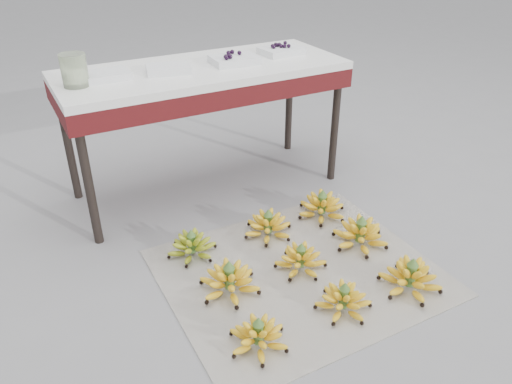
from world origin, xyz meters
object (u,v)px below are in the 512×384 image
tray_right (234,60)px  glass_jar (74,70)px  bunch_front_center (343,300)px  bunch_mid_left (229,281)px  tray_far_left (106,75)px  bunch_front_left (258,336)px  tray_far_right (281,50)px  bunch_back_left (192,246)px  bunch_back_right (322,207)px  newspaper_mat (299,272)px  bunch_back_center (268,226)px  bunch_front_right (410,278)px  bunch_mid_center (301,260)px  tray_left (168,69)px  vendor_table (203,82)px  bunch_mid_right (360,234)px

tray_right → glass_jar: size_ratio=1.68×
bunch_front_center → bunch_mid_left: bearing=131.6°
tray_far_left → glass_jar: bearing=-161.9°
bunch_front_left → glass_jar: 1.52m
tray_far_right → bunch_back_left: bearing=-144.2°
bunch_mid_left → bunch_back_right: (0.74, 0.33, -0.00)m
newspaper_mat → bunch_mid_left: bearing=174.2°
newspaper_mat → bunch_back_center: 0.35m
bunch_front_right → bunch_mid_center: 0.51m
bunch_front_right → glass_jar: 1.86m
tray_left → tray_right: bearing=-1.9°
bunch_back_center → vendor_table: vendor_table is taller
tray_far_left → glass_jar: size_ratio=1.52×
bunch_front_left → bunch_mid_left: (0.04, 0.35, 0.01)m
bunch_front_left → tray_far_left: size_ratio=1.10×
bunch_back_left → tray_left: tray_left is taller
newspaper_mat → bunch_front_right: bunch_front_right is taller
bunch_mid_center → glass_jar: size_ratio=2.04×
tray_left → tray_far_right: bearing=3.5°
bunch_mid_left → bunch_mid_center: size_ratio=0.99×
bunch_back_center → tray_right: (0.12, 0.60, 0.73)m
bunch_mid_right → vendor_table: 1.20m
bunch_front_right → vendor_table: bearing=110.8°
tray_right → newspaper_mat: bearing=-98.4°
bunch_mid_center → bunch_back_center: bunch_back_center is taller
newspaper_mat → bunch_mid_right: 0.41m
bunch_front_left → tray_far_left: 1.51m
bunch_mid_center → tray_far_left: 1.35m
bunch_mid_left → tray_right: bearing=70.3°
bunch_mid_right → tray_far_right: tray_far_right is taller
tray_far_right → bunch_front_right: bearing=-94.4°
bunch_back_left → bunch_mid_left: bearing=-71.1°
glass_jar → tray_far_left: bearing=18.1°
tray_right → bunch_back_center: bearing=-100.8°
bunch_front_center → tray_far_right: size_ratio=1.04×
newspaper_mat → bunch_front_left: 0.51m
bunch_mid_center → bunch_back_center: bearing=67.0°
newspaper_mat → tray_left: size_ratio=4.82×
bunch_front_center → vendor_table: vendor_table is taller
bunch_mid_center → vendor_table: size_ratio=0.20×
bunch_back_left → bunch_back_right: bearing=10.8°
bunch_back_center → newspaper_mat: bearing=-70.1°
tray_left → tray_far_right: (0.72, 0.04, 0.00)m
bunch_front_center → bunch_back_left: 0.80m
bunch_back_left → tray_left: 0.95m
bunch_back_right → tray_right: 0.96m
bunch_mid_center → tray_far_left: tray_far_left is taller
bunch_mid_center → bunch_back_left: bearing=117.6°
bunch_back_left → bunch_mid_right: bearing=-11.0°
tray_left → tray_right: size_ratio=0.98×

